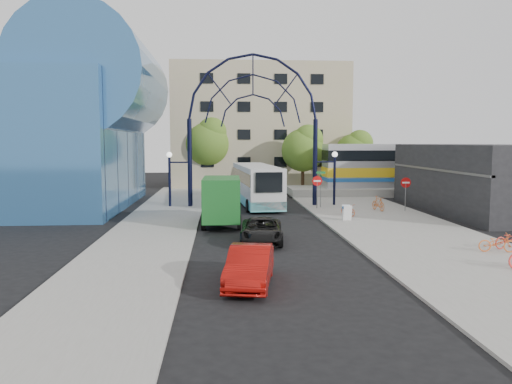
{
  "coord_description": "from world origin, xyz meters",
  "views": [
    {
      "loc": [
        -2.58,
        -25.63,
        5.21
      ],
      "look_at": [
        -0.33,
        6.0,
        2.01
      ],
      "focal_mm": 35.0,
      "sensor_mm": 36.0,
      "label": 1
    }
  ],
  "objects": [
    {
      "name": "plaza_west",
      "position": [
        -6.5,
        6.0,
        0.06
      ],
      "size": [
        5.0,
        50.0,
        0.12
      ],
      "primitive_type": "cube",
      "color": "gray",
      "rests_on": "ground"
    },
    {
      "name": "bike_far_c",
      "position": [
        11.25,
        -3.06,
        0.59
      ],
      "size": [
        1.86,
        0.98,
        0.93
      ],
      "primitive_type": "imported",
      "rotation": [
        0.0,
        0.0,
        1.78
      ],
      "color": "red",
      "rests_on": "sidewalk_east"
    },
    {
      "name": "apartment_block",
      "position": [
        2.0,
        34.97,
        7.0
      ],
      "size": [
        20.0,
        12.1,
        14.0
      ],
      "color": "tan",
      "rests_on": "ground"
    },
    {
      "name": "black_suv",
      "position": [
        -0.48,
        -0.23,
        0.64
      ],
      "size": [
        2.49,
        4.76,
        1.28
      ],
      "primitive_type": "imported",
      "rotation": [
        0.0,
        0.0,
        -0.08
      ],
      "color": "black",
      "rests_on": "ground"
    },
    {
      "name": "sandwich_board",
      "position": [
        5.6,
        5.98,
        0.74
      ],
      "size": [
        0.55,
        0.61,
        0.99
      ],
      "color": "white",
      "rests_on": "sidewalk_east"
    },
    {
      "name": "gateway_arch",
      "position": [
        0.0,
        14.0,
        8.56
      ],
      "size": [
        13.64,
        0.44,
        12.1
      ],
      "color": "black",
      "rests_on": "ground"
    },
    {
      "name": "ground",
      "position": [
        0.0,
        0.0,
        0.0
      ],
      "size": [
        120.0,
        120.0,
        0.0
      ],
      "primitive_type": "plane",
      "color": "black",
      "rests_on": "ground"
    },
    {
      "name": "tree_north_c",
      "position": [
        12.12,
        27.93,
        4.28
      ],
      "size": [
        4.16,
        4.16,
        6.5
      ],
      "color": "#382314",
      "rests_on": "ground"
    },
    {
      "name": "tree_north_a",
      "position": [
        6.12,
        25.93,
        4.61
      ],
      "size": [
        4.48,
        4.48,
        7.0
      ],
      "color": "#382314",
      "rests_on": "ground"
    },
    {
      "name": "street_name_sign",
      "position": [
        5.2,
        12.6,
        2.13
      ],
      "size": [
        0.7,
        0.7,
        2.8
      ],
      "color": "slate",
      "rests_on": "sidewalk_east"
    },
    {
      "name": "transit_hall",
      "position": [
        -15.3,
        15.0,
        6.7
      ],
      "size": [
        16.5,
        18.0,
        14.5
      ],
      "color": "#326499",
      "rests_on": "ground"
    },
    {
      "name": "bike_far_a",
      "position": [
        10.18,
        -3.78,
        0.56
      ],
      "size": [
        1.76,
        0.88,
        0.88
      ],
      "primitive_type": "imported",
      "rotation": [
        0.0,
        0.0,
        1.39
      ],
      "color": "orange",
      "rests_on": "sidewalk_east"
    },
    {
      "name": "bike_near_a",
      "position": [
        6.2,
        8.02,
        0.53
      ],
      "size": [
        1.09,
        1.65,
        0.82
      ],
      "primitive_type": "imported",
      "rotation": [
        0.0,
        0.0,
        0.38
      ],
      "color": "#D8552B",
      "rests_on": "sidewalk_east"
    },
    {
      "name": "bike_near_b",
      "position": [
        9.09,
        10.39,
        0.65
      ],
      "size": [
        0.85,
        1.82,
        1.06
      ],
      "primitive_type": "imported",
      "rotation": [
        0.0,
        0.0,
        0.21
      ],
      "color": "#D2652A",
      "rests_on": "sidewalk_east"
    },
    {
      "name": "tree_north_b",
      "position": [
        -3.88,
        29.93,
        5.27
      ],
      "size": [
        5.12,
        5.12,
        8.0
      ],
      "color": "#382314",
      "rests_on": "ground"
    },
    {
      "name": "sidewalk_east",
      "position": [
        8.0,
        4.0,
        0.06
      ],
      "size": [
        8.0,
        56.0,
        0.12
      ],
      "primitive_type": "cube",
      "color": "gray",
      "rests_on": "ground"
    },
    {
      "name": "commercial_block_east",
      "position": [
        16.0,
        10.0,
        2.5
      ],
      "size": [
        6.0,
        16.0,
        5.0
      ],
      "primitive_type": "cube",
      "color": "black",
      "rests_on": "ground"
    },
    {
      "name": "red_sedan",
      "position": [
        -1.54,
        -7.88,
        0.71
      ],
      "size": [
        2.18,
        4.49,
        1.42
      ],
      "primitive_type": "imported",
      "rotation": [
        0.0,
        0.0,
        -0.16
      ],
      "color": "#960D09",
      "rests_on": "ground"
    },
    {
      "name": "do_not_enter_sign",
      "position": [
        11.0,
        10.0,
        1.98
      ],
      "size": [
        0.76,
        0.07,
        2.48
      ],
      "color": "slate",
      "rests_on": "sidewalk_east"
    },
    {
      "name": "train_car",
      "position": [
        20.0,
        22.0,
        2.9
      ],
      "size": [
        25.1,
        3.05,
        4.2
      ],
      "color": "#B7B7BC",
      "rests_on": "train_platform"
    },
    {
      "name": "stop_sign",
      "position": [
        4.8,
        12.0,
        1.99
      ],
      "size": [
        0.8,
        0.07,
        2.5
      ],
      "color": "slate",
      "rests_on": "sidewalk_east"
    },
    {
      "name": "train_platform",
      "position": [
        20.0,
        22.0,
        0.4
      ],
      "size": [
        32.0,
        5.0,
        0.8
      ],
      "primitive_type": "cube",
      "color": "gray",
      "rests_on": "ground"
    },
    {
      "name": "city_bus",
      "position": [
        0.37,
        15.39,
        1.71
      ],
      "size": [
        3.58,
        12.07,
        3.27
      ],
      "rotation": [
        0.0,
        0.0,
        0.08
      ],
      "color": "silver",
      "rests_on": "ground"
    },
    {
      "name": "green_truck",
      "position": [
        -2.53,
        5.48,
        1.51
      ],
      "size": [
        2.43,
        6.06,
        3.03
      ],
      "rotation": [
        0.0,
        0.0,
        -0.02
      ],
      "color": "black",
      "rests_on": "ground"
    }
  ]
}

